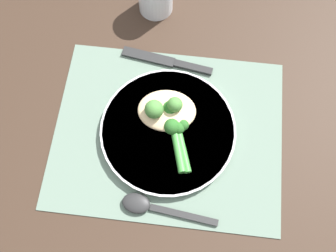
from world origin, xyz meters
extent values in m
plane|color=#332319|center=(0.00, 0.00, 0.00)|extent=(3.00, 3.00, 0.00)
cube|color=slate|center=(0.00, 0.00, 0.00)|extent=(0.41, 0.33, 0.00)
cylinder|color=white|center=(0.00, 0.00, 0.01)|extent=(0.24, 0.24, 0.01)
cylinder|color=silver|center=(0.00, 0.00, 0.02)|extent=(0.24, 0.24, 0.01)
ellipsoid|color=#DBBC89|center=(-0.01, 0.03, 0.03)|extent=(0.11, 0.09, 0.02)
sphere|color=#477F38|center=(0.01, 0.03, 0.05)|extent=(0.03, 0.03, 0.03)
sphere|color=#477F38|center=(-0.03, 0.02, 0.05)|extent=(0.03, 0.03, 0.03)
cylinder|color=#3D8E38|center=(0.02, -0.02, 0.03)|extent=(0.05, 0.11, 0.01)
sphere|color=#286023|center=(0.00, 0.03, 0.03)|extent=(0.03, 0.03, 0.03)
sphere|color=#286023|center=(0.01, 0.04, 0.03)|extent=(0.02, 0.02, 0.02)
cylinder|color=#3D8E38|center=(0.03, -0.04, 0.02)|extent=(0.04, 0.08, 0.01)
sphere|color=#286023|center=(0.02, 0.00, 0.03)|extent=(0.02, 0.02, 0.02)
sphere|color=#286023|center=(0.03, 0.01, 0.03)|extent=(0.02, 0.02, 0.02)
sphere|color=#286023|center=(0.01, 0.00, 0.03)|extent=(0.03, 0.03, 0.03)
cube|color=black|center=(-0.06, 0.15, 0.01)|extent=(0.11, 0.04, 0.00)
cube|color=black|center=(0.03, 0.14, 0.01)|extent=(0.08, 0.03, 0.01)
cube|color=black|center=(0.04, -0.14, 0.01)|extent=(0.12, 0.02, 0.00)
ellipsoid|color=black|center=(-0.04, -0.14, 0.01)|extent=(0.05, 0.04, 0.01)
camera|label=1|loc=(0.03, -0.25, 0.67)|focal=42.00mm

